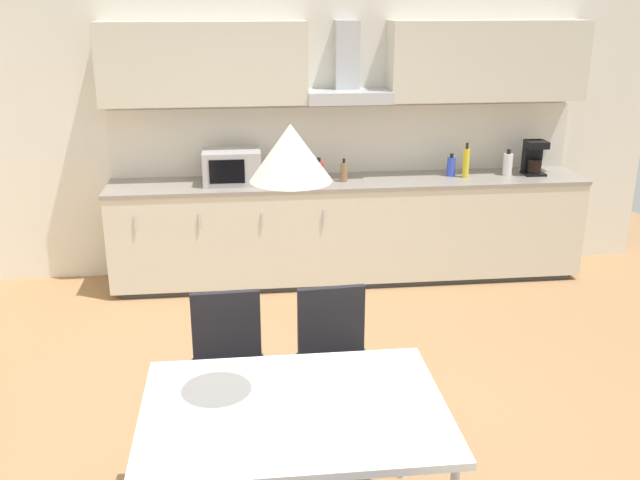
# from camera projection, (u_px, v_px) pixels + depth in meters

# --- Properties ---
(ground_plane) EXTENTS (8.53, 8.11, 0.02)m
(ground_plane) POSITION_uv_depth(u_px,v_px,m) (306.00, 439.00, 4.08)
(ground_plane) COLOR #9E754C
(wall_back) EXTENTS (6.82, 0.10, 2.84)m
(wall_back) POSITION_uv_depth(u_px,v_px,m) (275.00, 114.00, 6.21)
(wall_back) COLOR silver
(wall_back) RESTS_ON ground_plane
(kitchen_counter) EXTENTS (4.09, 0.63, 0.90)m
(kitchen_counter) POSITION_uv_depth(u_px,v_px,m) (348.00, 229.00, 6.26)
(kitchen_counter) COLOR #333333
(kitchen_counter) RESTS_ON ground_plane
(backsplash_tile) EXTENTS (4.07, 0.02, 0.58)m
(backsplash_tile) POSITION_uv_depth(u_px,v_px,m) (345.00, 140.00, 6.29)
(backsplash_tile) COLOR silver
(backsplash_tile) RESTS_ON kitchen_counter
(upper_wall_cabinets) EXTENTS (4.07, 0.40, 0.66)m
(upper_wall_cabinets) POSITION_uv_depth(u_px,v_px,m) (348.00, 63.00, 5.92)
(upper_wall_cabinets) COLOR beige
(microwave) EXTENTS (0.48, 0.35, 0.28)m
(microwave) POSITION_uv_depth(u_px,v_px,m) (232.00, 167.00, 5.96)
(microwave) COLOR #ADADB2
(microwave) RESTS_ON kitchen_counter
(coffee_maker) EXTENTS (0.18, 0.19, 0.30)m
(coffee_maker) POSITION_uv_depth(u_px,v_px,m) (534.00, 157.00, 6.27)
(coffee_maker) COLOR black
(coffee_maker) RESTS_ON kitchen_counter
(bottle_white) EXTENTS (0.08, 0.08, 0.23)m
(bottle_white) POSITION_uv_depth(u_px,v_px,m) (508.00, 164.00, 6.24)
(bottle_white) COLOR white
(bottle_white) RESTS_ON kitchen_counter
(bottle_blue) EXTENTS (0.08, 0.08, 0.20)m
(bottle_blue) POSITION_uv_depth(u_px,v_px,m) (451.00, 166.00, 6.22)
(bottle_blue) COLOR blue
(bottle_blue) RESTS_ON kitchen_counter
(bottle_brown) EXTENTS (0.06, 0.06, 0.20)m
(bottle_brown) POSITION_uv_depth(u_px,v_px,m) (344.00, 172.00, 6.03)
(bottle_brown) COLOR brown
(bottle_brown) RESTS_ON kitchen_counter
(bottle_red) EXTENTS (0.08, 0.08, 0.20)m
(bottle_red) POSITION_uv_depth(u_px,v_px,m) (319.00, 171.00, 6.04)
(bottle_red) COLOR red
(bottle_red) RESTS_ON kitchen_counter
(bottle_yellow) EXTENTS (0.06, 0.06, 0.30)m
(bottle_yellow) POSITION_uv_depth(u_px,v_px,m) (466.00, 163.00, 6.16)
(bottle_yellow) COLOR yellow
(bottle_yellow) RESTS_ON kitchen_counter
(dining_table) EXTENTS (1.31, 0.94, 0.72)m
(dining_table) POSITION_uv_depth(u_px,v_px,m) (294.00, 416.00, 3.08)
(dining_table) COLOR white
(dining_table) RESTS_ON ground_plane
(chair_far_right) EXTENTS (0.42, 0.42, 0.87)m
(chair_far_right) POSITION_uv_depth(u_px,v_px,m) (334.00, 350.00, 3.96)
(chair_far_right) COLOR black
(chair_far_right) RESTS_ON ground_plane
(chair_far_left) EXTENTS (0.41, 0.41, 0.87)m
(chair_far_left) POSITION_uv_depth(u_px,v_px,m) (228.00, 356.00, 3.90)
(chair_far_left) COLOR black
(chair_far_left) RESTS_ON ground_plane
(pendant_lamp) EXTENTS (0.32, 0.32, 0.22)m
(pendant_lamp) POSITION_uv_depth(u_px,v_px,m) (291.00, 153.00, 2.71)
(pendant_lamp) COLOR silver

